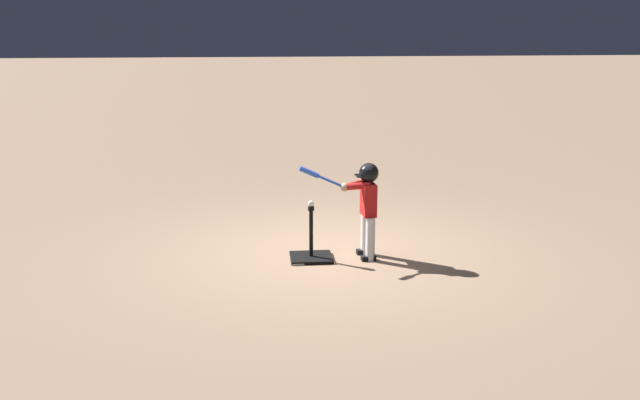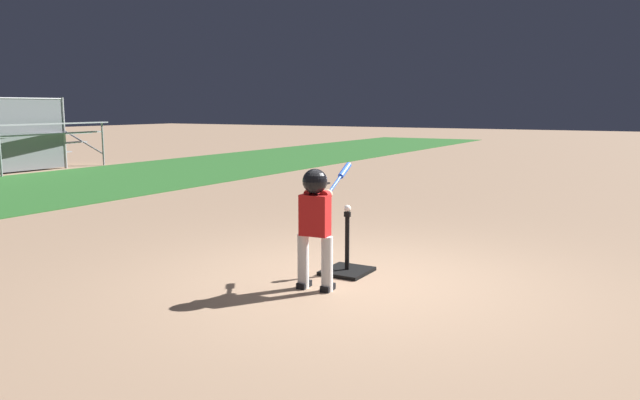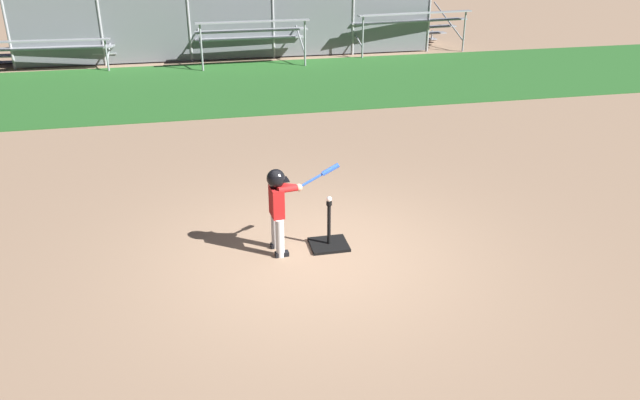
{
  "view_description": "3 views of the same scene",
  "coord_description": "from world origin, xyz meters",
  "px_view_note": "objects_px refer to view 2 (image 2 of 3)",
  "views": [
    {
      "loc": [
        0.93,
        8.99,
        2.93
      ],
      "look_at": [
        0.1,
        0.05,
        0.7
      ],
      "focal_mm": 42.0,
      "sensor_mm": 36.0,
      "label": 1
    },
    {
      "loc": [
        -5.58,
        -2.77,
        1.77
      ],
      "look_at": [
        -0.44,
        0.2,
        0.89
      ],
      "focal_mm": 35.0,
      "sensor_mm": 36.0,
      "label": 2
    },
    {
      "loc": [
        -1.47,
        -7.08,
        4.12
      ],
      "look_at": [
        0.13,
        0.36,
        0.65
      ],
      "focal_mm": 35.0,
      "sensor_mm": 36.0,
      "label": 3
    }
  ],
  "objects_px": {
    "batting_tee": "(347,266)",
    "baseball": "(347,208)",
    "batter_child": "(316,213)",
    "bleachers_far_left": "(28,146)"
  },
  "relations": [
    {
      "from": "batter_child",
      "to": "bleachers_far_left",
      "type": "distance_m",
      "value": 14.52
    },
    {
      "from": "batter_child",
      "to": "baseball",
      "type": "distance_m",
      "value": 0.67
    },
    {
      "from": "batter_child",
      "to": "baseball",
      "type": "bearing_deg",
      "value": 0.91
    },
    {
      "from": "batter_child",
      "to": "bleachers_far_left",
      "type": "relative_size",
      "value": 0.29
    },
    {
      "from": "batting_tee",
      "to": "baseball",
      "type": "height_order",
      "value": "baseball"
    },
    {
      "from": "batting_tee",
      "to": "baseball",
      "type": "bearing_deg",
      "value": 0.0
    },
    {
      "from": "bleachers_far_left",
      "to": "batter_child",
      "type": "bearing_deg",
      "value": -115.02
    },
    {
      "from": "batting_tee",
      "to": "baseball",
      "type": "xyz_separation_m",
      "value": [
        0.0,
        0.0,
        0.63
      ]
    },
    {
      "from": "batter_child",
      "to": "baseball",
      "type": "xyz_separation_m",
      "value": [
        0.67,
        0.01,
        -0.05
      ]
    },
    {
      "from": "batting_tee",
      "to": "bleachers_far_left",
      "type": "distance_m",
      "value": 14.25
    }
  ]
}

